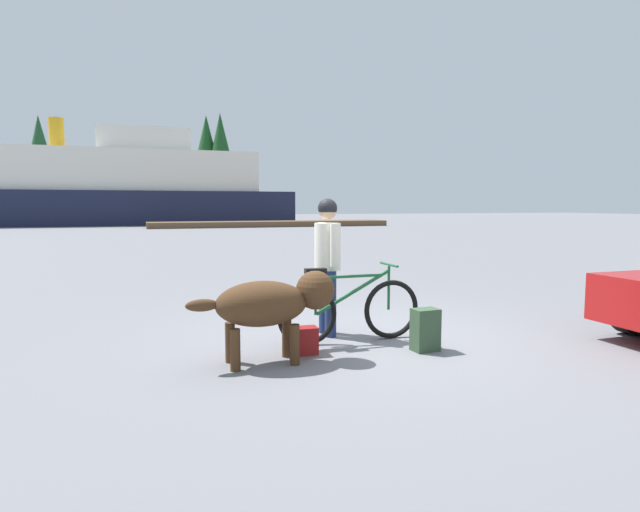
# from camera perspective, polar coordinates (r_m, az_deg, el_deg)

# --- Properties ---
(ground_plane) EXTENTS (160.00, 160.00, 0.00)m
(ground_plane) POSITION_cam_1_polar(r_m,az_deg,el_deg) (6.43, 4.50, -8.80)
(ground_plane) COLOR slate
(bicycle) EXTENTS (1.76, 0.44, 0.91)m
(bicycle) POSITION_cam_1_polar(r_m,az_deg,el_deg) (6.12, 3.21, -5.85)
(bicycle) COLOR black
(bicycle) RESTS_ON ground_plane
(person_cyclist) EXTENTS (0.32, 0.53, 1.67)m
(person_cyclist) POSITION_cam_1_polar(r_m,az_deg,el_deg) (6.37, 0.82, 0.23)
(person_cyclist) COLOR navy
(person_cyclist) RESTS_ON ground_plane
(dog) EXTENTS (1.51, 0.54, 0.92)m
(dog) POSITION_cam_1_polar(r_m,az_deg,el_deg) (5.31, -5.21, -5.10)
(dog) COLOR #472D19
(dog) RESTS_ON ground_plane
(backpack) EXTENTS (0.29, 0.21, 0.47)m
(backpack) POSITION_cam_1_polar(r_m,az_deg,el_deg) (5.90, 11.38, -7.87)
(backpack) COLOR #334C33
(backpack) RESTS_ON ground_plane
(handbag_pannier) EXTENTS (0.33, 0.20, 0.29)m
(handbag_pannier) POSITION_cam_1_polar(r_m,az_deg,el_deg) (5.67, -1.94, -9.20)
(handbag_pannier) COLOR maroon
(handbag_pannier) RESTS_ON ground_plane
(dock_pier) EXTENTS (17.40, 2.77, 0.40)m
(dock_pier) POSITION_cam_1_polar(r_m,az_deg,el_deg) (38.67, -5.35, 3.50)
(dock_pier) COLOR brown
(dock_pier) RESTS_ON ground_plane
(ferry_boat) EXTENTS (29.20, 7.44, 8.27)m
(ferry_boat) POSITION_cam_1_polar(r_m,az_deg,el_deg) (45.65, -21.93, 6.78)
(ferry_boat) COLOR #191E38
(ferry_boat) RESTS_ON ground_plane
(pine_tree_far_left) EXTENTS (4.01, 4.01, 10.61)m
(pine_tree_far_left) POSITION_cam_1_polar(r_m,az_deg,el_deg) (60.96, -28.15, 9.36)
(pine_tree_far_left) COLOR #4C331E
(pine_tree_far_left) RESTS_ON ground_plane
(pine_tree_center) EXTENTS (4.34, 4.34, 11.57)m
(pine_tree_center) POSITION_cam_1_polar(r_m,az_deg,el_deg) (61.22, -12.21, 10.65)
(pine_tree_center) COLOR #4C331E
(pine_tree_center) RESTS_ON ground_plane
(pine_tree_far_right) EXTENTS (4.35, 4.35, 11.74)m
(pine_tree_far_right) POSITION_cam_1_polar(r_m,az_deg,el_deg) (60.46, -10.75, 10.65)
(pine_tree_far_right) COLOR #4C331E
(pine_tree_far_right) RESTS_ON ground_plane
(pine_tree_mid_back) EXTENTS (3.25, 3.25, 10.72)m
(pine_tree_mid_back) POSITION_cam_1_polar(r_m,az_deg,el_deg) (67.03, -26.74, 9.38)
(pine_tree_mid_back) COLOR #4C331E
(pine_tree_mid_back) RESTS_ON ground_plane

